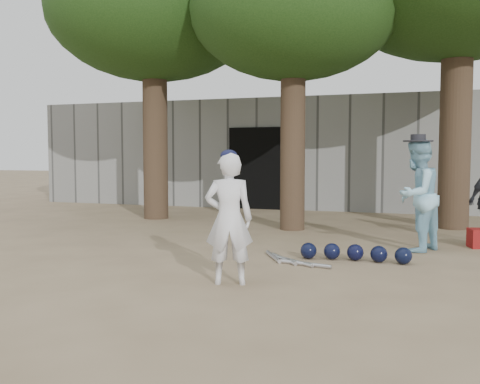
% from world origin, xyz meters
% --- Properties ---
extents(ground, '(70.00, 70.00, 0.00)m').
position_xyz_m(ground, '(0.00, 0.00, 0.00)').
color(ground, '#937C5E').
rests_on(ground, ground).
extents(boy_player, '(0.63, 0.52, 1.49)m').
position_xyz_m(boy_player, '(0.93, -0.37, 0.74)').
color(boy_player, silver).
rests_on(boy_player, ground).
extents(spectator_blue, '(0.96, 1.03, 1.70)m').
position_xyz_m(spectator_blue, '(2.92, 2.49, 0.85)').
color(spectator_blue, '#95CFE7').
rests_on(spectator_blue, ground).
extents(back_building, '(16.00, 5.24, 3.00)m').
position_xyz_m(back_building, '(-0.00, 10.33, 1.50)').
color(back_building, gray).
rests_on(back_building, ground).
extents(helmet_row, '(1.51, 0.31, 0.23)m').
position_xyz_m(helmet_row, '(2.14, 1.41, 0.12)').
color(helmet_row, black).
rests_on(helmet_row, ground).
extents(bat_pile, '(1.10, 0.80, 0.06)m').
position_xyz_m(bat_pile, '(1.29, 1.05, 0.03)').
color(bat_pile, '#B8B9C0').
rests_on(bat_pile, ground).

